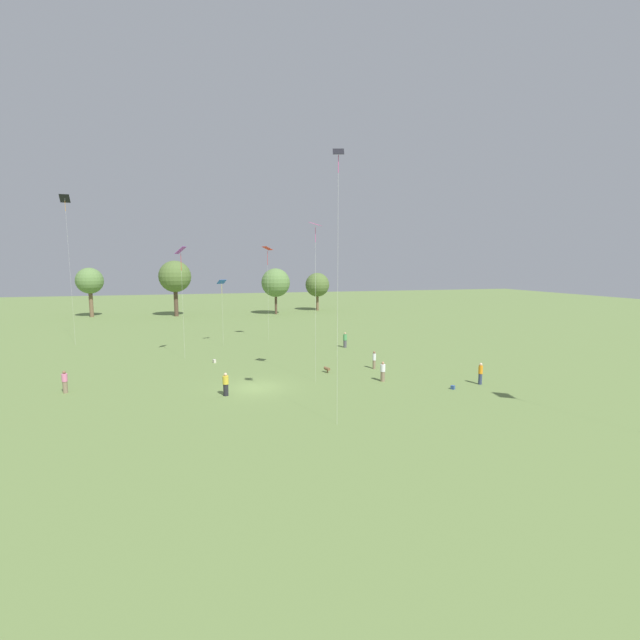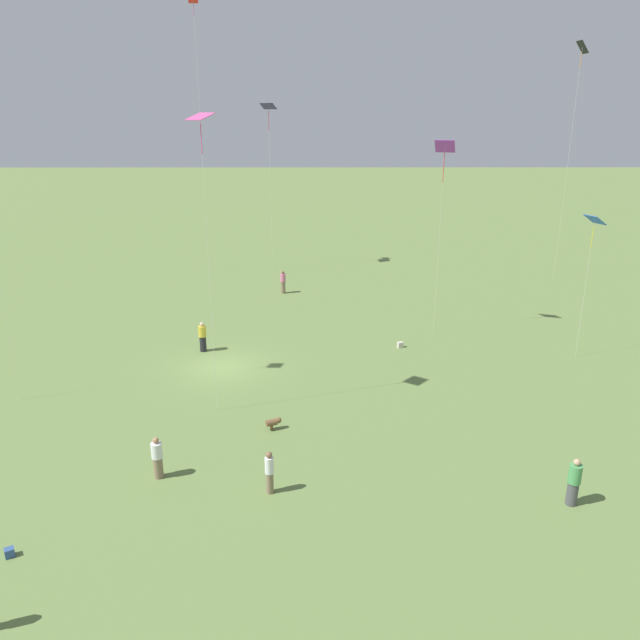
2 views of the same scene
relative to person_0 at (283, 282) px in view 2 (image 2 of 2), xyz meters
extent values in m
plane|color=olive|center=(14.48, -2.56, -0.87)|extent=(240.00, 240.00, 0.00)
cylinder|color=#847056|center=(0.00, 0.00, -0.41)|extent=(0.46, 0.46, 0.92)
cylinder|color=pink|center=(0.00, 0.00, 0.35)|extent=(0.54, 0.54, 0.61)
sphere|color=brown|center=(0.00, 0.00, 0.77)|extent=(0.24, 0.24, 0.24)
cylinder|color=#847056|center=(25.16, -3.50, -0.44)|extent=(0.46, 0.46, 0.86)
cylinder|color=white|center=(25.16, -3.50, 0.30)|extent=(0.54, 0.54, 0.62)
sphere|color=#A87A56|center=(25.16, -3.50, 0.73)|extent=(0.24, 0.24, 0.24)
cylinder|color=#232328|center=(12.01, -4.06, -0.42)|extent=(0.47, 0.47, 0.91)
cylinder|color=gold|center=(12.01, -4.06, 0.35)|extent=(0.56, 0.56, 0.63)
sphere|color=beige|center=(12.01, -4.06, 0.79)|extent=(0.24, 0.24, 0.24)
cylinder|color=#847056|center=(26.19, 0.87, -0.45)|extent=(0.38, 0.38, 0.84)
cylinder|color=white|center=(26.19, 0.87, 0.28)|extent=(0.45, 0.45, 0.64)
sphere|color=brown|center=(26.19, 0.87, 0.72)|extent=(0.24, 0.24, 0.24)
cylinder|color=#4C4C51|center=(26.95, 11.76, -0.43)|extent=(0.48, 0.48, 0.89)
cylinder|color=#4C9956|center=(26.95, 11.76, 0.38)|extent=(0.57, 0.57, 0.71)
sphere|color=tan|center=(26.95, 11.76, 0.85)|extent=(0.24, 0.24, 0.24)
cube|color=blue|center=(12.87, 17.46, 6.98)|extent=(1.22, 1.15, 0.53)
cylinder|color=yellow|center=(12.87, 17.46, 6.06)|extent=(0.04, 0.04, 1.27)
cylinder|color=silver|center=(12.87, 17.46, 3.06)|extent=(0.01, 0.01, 7.85)
cube|color=red|center=(-6.25, -6.72, 20.31)|extent=(0.78, 0.83, 0.35)
cylinder|color=#E54C99|center=(-6.25, -6.72, 19.67)|extent=(0.04, 0.04, 0.84)
cylinder|color=silver|center=(-6.25, -6.72, 9.72)|extent=(0.01, 0.01, 21.18)
cube|color=#E54C99|center=(19.60, -2.09, 12.32)|extent=(1.23, 1.24, 0.30)
cylinder|color=#E54C99|center=(19.60, -2.09, 11.45)|extent=(0.04, 0.04, 1.19)
cylinder|color=silver|center=(19.60, -2.09, 5.72)|extent=(0.01, 0.01, 13.19)
cube|color=black|center=(-5.03, 22.67, 16.97)|extent=(1.13, 0.70, 0.92)
cylinder|color=orange|center=(-5.03, 22.67, 16.05)|extent=(0.04, 0.04, 1.18)
cylinder|color=silver|center=(-5.03, 22.67, 8.05)|extent=(0.01, 0.01, 17.84)
cube|color=black|center=(-7.35, -1.33, 12.75)|extent=(1.44, 1.48, 0.48)
cylinder|color=red|center=(-7.35, -1.33, 11.63)|extent=(0.04, 0.04, 1.56)
cylinder|color=silver|center=(-7.35, -1.33, 5.94)|extent=(0.01, 0.01, 13.62)
cube|color=purple|center=(8.54, 10.06, 10.52)|extent=(1.19, 1.36, 0.75)
cylinder|color=red|center=(8.54, 10.06, 9.32)|extent=(0.04, 0.04, 1.72)
cylinder|color=silver|center=(8.54, 10.06, 4.82)|extent=(0.01, 0.01, 11.39)
cylinder|color=brown|center=(21.44, 0.60, -0.52)|extent=(0.47, 0.56, 0.30)
sphere|color=brown|center=(21.31, 0.90, -0.47)|extent=(0.27, 0.27, 0.27)
cylinder|color=brown|center=(21.44, 0.60, -0.77)|extent=(0.14, 0.14, 0.20)
cube|color=beige|center=(11.48, 7.56, -0.70)|extent=(0.34, 0.40, 0.34)
cube|color=#33518C|center=(29.64, -7.17, -0.72)|extent=(0.37, 0.38, 0.30)
camera|label=1|loc=(10.51, -36.38, 8.99)|focal=24.00mm
camera|label=2|loc=(46.01, 2.64, 12.67)|focal=35.00mm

